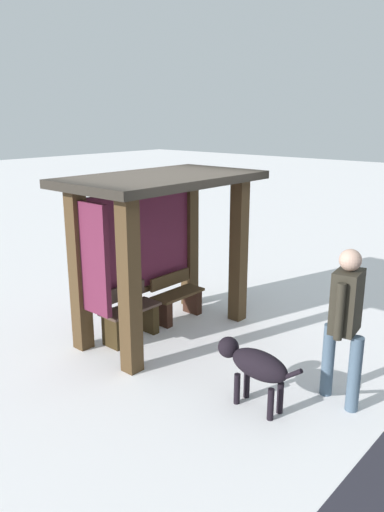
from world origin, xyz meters
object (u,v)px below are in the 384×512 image
at_px(person_walking, 345,316).
at_px(bus_shelter, 155,223).
at_px(bench_left_inside, 130,317).
at_px(bench_center_inside, 177,300).
at_px(dog, 254,364).

bearing_deg(person_walking, bus_shelter, 89.80).
bearing_deg(person_walking, bench_left_inside, 98.06).
height_order(bus_shelter, bench_center_inside, bus_shelter).
bearing_deg(bench_left_inside, bus_shelter, -14.40).
relative_size(person_walking, dog, 1.64).
distance_m(bus_shelter, person_walking, 2.96).
bearing_deg(bench_left_inside, person_walking, -81.94).
height_order(bench_center_inside, person_walking, person_walking).
xyz_separation_m(bench_left_inside, bench_center_inside, (0.99, 0.00, -0.02)).
xyz_separation_m(bench_left_inside, person_walking, (0.43, -3.00, 0.71)).
height_order(person_walking, dog, person_walking).
xyz_separation_m(bench_left_inside, dog, (-0.27, -2.33, 0.17)).
relative_size(bus_shelter, bench_center_inside, 3.18).
bearing_deg(dog, bus_shelter, 72.25).
bearing_deg(bench_left_inside, bench_center_inside, 0.05).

